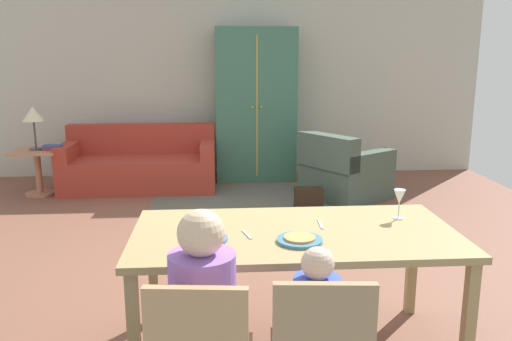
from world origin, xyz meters
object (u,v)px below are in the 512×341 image
(plate_near_child, at_px, (300,240))
(book_lower, at_px, (53,149))
(plate_near_man, at_px, (205,239))
(table_lamp, at_px, (33,115))
(dining_table, at_px, (295,242))
(handbag, at_px, (309,199))
(wine_glass, at_px, (399,198))
(person_man, at_px, (205,332))
(armoire, at_px, (255,105))
(book_upper, at_px, (52,146))
(couch, at_px, (140,166))
(side_table, at_px, (38,166))
(armchair, at_px, (343,173))

(plate_near_child, height_order, book_lower, plate_near_child)
(plate_near_man, height_order, table_lamp, table_lamp)
(dining_table, xyz_separation_m, handbag, (0.59, 2.87, -0.56))
(wine_glass, xyz_separation_m, handbag, (-0.08, 2.69, -0.76))
(wine_glass, relative_size, person_man, 0.17)
(armoire, bearing_deg, book_upper, -165.11)
(couch, height_order, table_lamp, table_lamp)
(side_table, xyz_separation_m, book_upper, (0.20, 0.00, 0.24))
(person_man, bearing_deg, book_lower, 114.23)
(person_man, relative_size, book_lower, 5.04)
(handbag, bearing_deg, table_lamp, 164.70)
(plate_near_man, bearing_deg, table_lamp, 119.35)
(dining_table, distance_m, table_lamp, 4.65)
(couch, bearing_deg, plate_near_child, -70.73)
(dining_table, bearing_deg, side_table, 125.61)
(couch, relative_size, book_lower, 8.98)
(plate_near_child, relative_size, wine_glass, 1.34)
(side_table, bearing_deg, armoire, 13.91)
(wine_glass, distance_m, table_lamp, 4.93)
(dining_table, distance_m, person_man, 0.85)
(dining_table, xyz_separation_m, person_man, (-0.51, -0.66, -0.18))
(armchair, bearing_deg, handbag, -137.08)
(wine_glass, bearing_deg, side_table, 133.20)
(dining_table, height_order, handbag, dining_table)
(dining_table, relative_size, person_man, 1.68)
(plate_near_man, bearing_deg, book_lower, 117.10)
(wine_glass, height_order, handbag, wine_glass)
(wine_glass, bearing_deg, couch, 119.10)
(dining_table, relative_size, wine_glass, 10.03)
(table_lamp, distance_m, book_upper, 0.43)
(couch, xyz_separation_m, side_table, (-1.23, -0.26, 0.08))
(book_lower, xyz_separation_m, book_upper, (-0.01, 0.02, 0.03))
(armoire, height_order, book_upper, armoire)
(plate_near_man, relative_size, book_upper, 1.14)
(armchair, xyz_separation_m, table_lamp, (-3.80, 0.43, 0.69))
(table_lamp, bearing_deg, book_lower, -5.27)
(side_table, bearing_deg, handbag, -15.30)
(side_table, distance_m, book_upper, 0.32)
(wine_glass, xyz_separation_m, table_lamp, (-3.37, 3.59, 0.12))
(table_lamp, bearing_deg, wine_glass, -46.80)
(armoire, relative_size, book_lower, 9.55)
(couch, xyz_separation_m, armchair, (2.57, -0.69, 0.02))
(armchair, relative_size, book_lower, 5.40)
(wine_glass, distance_m, book_lower, 4.78)
(armchair, height_order, table_lamp, table_lamp)
(plate_near_man, relative_size, handbag, 0.78)
(dining_table, relative_size, side_table, 3.22)
(plate_near_man, height_order, wine_glass, wine_glass)
(dining_table, bearing_deg, couch, 110.06)
(person_man, height_order, handbag, person_man)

